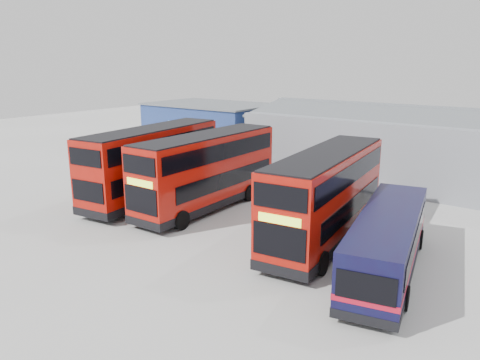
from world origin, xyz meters
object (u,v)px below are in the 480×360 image
office_block (212,129)px  double_decker_centre (207,172)px  double_decker_left (153,164)px  panel_van (142,146)px  maintenance_shed (448,150)px  single_decker_blue (387,244)px  double_decker_right (326,198)px

office_block → double_decker_centre: 18.01m
double_decker_left → panel_van: double_decker_left is taller
maintenance_shed → single_decker_blue: 18.65m
double_decker_left → panel_van: bearing=-45.9°
office_block → double_decker_left: (7.08, -14.62, -0.12)m
office_block → maintenance_shed: maintenance_shed is taller
double_decker_right → single_decker_blue: bearing=-32.3°
double_decker_centre → double_decker_right: double_decker_centre is taller
double_decker_left → panel_van: 14.65m
single_decker_blue → double_decker_right: bearing=-37.2°
double_decker_left → double_decker_right: 12.93m
double_decker_right → panel_van: (-24.33, 9.07, -1.24)m
double_decker_centre → double_decker_left: bearing=-172.9°
office_block → single_decker_blue: bearing=-34.5°
double_decker_left → single_decker_blue: double_decker_left is taller
double_decker_centre → double_decker_right: 8.68m
double_decker_right → maintenance_shed: bearing=76.3°
maintenance_shed → double_decker_left: (-14.92, -16.63, -0.14)m
single_decker_blue → panel_van: single_decker_blue is taller
panel_van → office_block: bearing=44.8°
double_decker_left → office_block: bearing=-71.5°
office_block → maintenance_shed: bearing=5.2°
single_decker_blue → panel_van: size_ratio=2.16×
maintenance_shed → double_decker_right: size_ratio=2.62×
panel_van → double_decker_right: bearing=-27.5°
office_block → panel_van: bearing=-128.1°
maintenance_shed → double_decker_right: maintenance_shed is taller
double_decker_right → double_decker_left: bearing=173.3°
office_block → double_decker_left: office_block is taller
double_decker_left → maintenance_shed: bearing=-139.2°
double_decker_right → single_decker_blue: (4.00, -1.90, -0.99)m
office_block → double_decker_left: bearing=-64.2°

